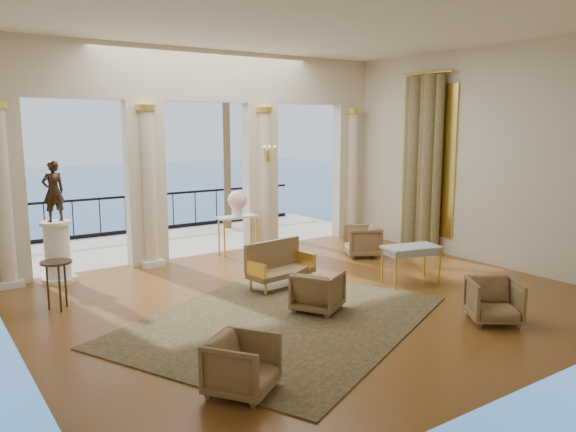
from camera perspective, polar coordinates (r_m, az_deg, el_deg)
floor at (r=9.65m, az=2.29°, el=-8.32°), size 9.00×9.00×0.00m
room_walls at (r=8.34m, az=7.09°, el=8.93°), size 9.00×9.00×9.00m
arcade at (r=12.47m, az=-8.30°, el=7.65°), size 9.00×0.56×4.50m
terrace at (r=14.58m, az=-11.51°, el=-2.65°), size 10.00×3.60×0.10m
balustrade at (r=15.96m, az=-13.82°, el=-0.02°), size 9.00×0.06×1.03m
palm_tree at (r=15.90m, az=-6.36°, el=13.47°), size 2.00×2.00×4.50m
curtain at (r=13.25m, az=13.41°, el=5.15°), size 0.33×1.40×4.09m
window_frame at (r=13.38m, az=13.96°, el=5.51°), size 0.04×1.60×3.40m
wall_sconce at (r=12.90m, az=-2.02°, el=6.22°), size 0.30×0.11×0.33m
rug at (r=8.58m, az=-0.64°, el=-10.54°), size 5.78×5.28×0.02m
armchair_a at (r=6.35m, az=-4.68°, el=-14.63°), size 0.93×0.92×0.70m
armchair_b at (r=8.96m, az=20.19°, el=-7.89°), size 0.96×0.95×0.72m
armchair_c at (r=12.63m, az=7.55°, el=-2.39°), size 0.96×0.98×0.76m
armchair_d at (r=8.92m, az=3.06°, el=-7.42°), size 0.91×0.93×0.72m
settee at (r=10.19m, az=-1.03°, el=-4.95°), size 1.32×0.70×0.84m
game_table at (r=10.60m, az=12.42°, el=-3.39°), size 1.13×0.78×0.71m
pedestal at (r=11.34m, az=-22.38°, el=-3.47°), size 0.63×0.63×1.15m
statue at (r=11.15m, az=-22.74°, el=2.35°), size 0.45×0.34×1.12m
console_table at (r=12.70m, az=-5.13°, el=-0.65°), size 0.93×0.37×0.89m
urn at (r=12.63m, az=-5.16°, el=1.48°), size 0.43×0.43×0.57m
side_table at (r=9.61m, az=-22.46°, el=-4.92°), size 0.49×0.49×0.79m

